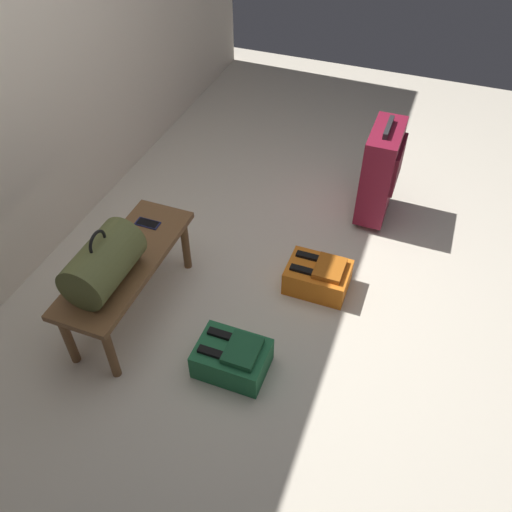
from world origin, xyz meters
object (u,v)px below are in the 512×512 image
cell_phone (148,223)px  suitcase_upright_burgundy (381,171)px  backpack_orange (318,276)px  duffel_bag_olive (103,263)px  backpack_green (233,358)px  bench (127,268)px

cell_phone → suitcase_upright_burgundy: size_ratio=0.20×
cell_phone → backpack_orange: (0.25, -1.00, -0.33)m
duffel_bag_olive → suitcase_upright_burgundy: 1.95m
backpack_green → suitcase_upright_burgundy: bearing=-15.7°
bench → backpack_green: bench is taller
duffel_bag_olive → suitcase_upright_burgundy: duffel_bag_olive is taller
suitcase_upright_burgundy → backpack_orange: bearing=168.0°
duffel_bag_olive → backpack_orange: bearing=-53.0°
duffel_bag_olive → backpack_green: size_ratio=1.16×
bench → suitcase_upright_burgundy: (1.40, -1.15, 0.02)m
bench → duffel_bag_olive: duffel_bag_olive is taller
backpack_orange → backpack_green: 0.79m
bench → cell_phone: (0.31, 0.03, 0.07)m
duffel_bag_olive → cell_phone: bearing=3.5°
bench → backpack_orange: 1.15m
duffel_bag_olive → suitcase_upright_burgundy: (1.57, -1.15, -0.18)m
backpack_orange → backpack_green: (-0.74, 0.27, 0.00)m
bench → cell_phone: cell_phone is taller
suitcase_upright_burgundy → backpack_green: suitcase_upright_burgundy is taller
cell_phone → backpack_green: (-0.49, -0.73, -0.33)m
bench → duffel_bag_olive: (-0.17, 0.00, 0.20)m
duffel_bag_olive → backpack_orange: 1.30m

